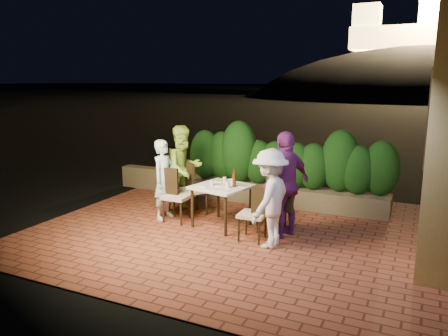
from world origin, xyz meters
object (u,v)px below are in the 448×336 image
Objects in this scene: diner_green at (184,169)px; bowl at (230,181)px; beer_bottle at (234,178)px; chair_left_back at (193,189)px; diner_blue at (164,180)px; dining_table at (222,206)px; diner_purple at (286,184)px; chair_left_front at (177,195)px; chair_right_back at (272,207)px; parapet_lamp at (183,168)px; diner_white at (270,198)px; chair_right_front at (252,213)px.

bowl is at bearing -73.48° from diner_green.
beer_bottle reaches higher than chair_left_back.
diner_green is (0.12, 0.53, 0.11)m from diner_blue.
diner_purple is (1.17, 0.03, 0.51)m from dining_table.
bowl is (0.01, 0.33, 0.39)m from dining_table.
chair_right_back is at bearing 5.32° from chair_left_front.
diner_blue is at bearing -62.63° from diner_purple.
dining_table is 0.51m from bowl.
chair_left_back is 1.71m from parapet_lamp.
dining_table is 1.28m from diner_purple.
diner_blue is 1.95m from parapet_lamp.
diner_purple is at bearing -14.41° from bowl.
diner_blue is (-1.18, -0.04, 0.38)m from dining_table.
diner_white is (2.27, -0.50, 0.03)m from diner_blue.
bowl is (-0.23, 0.33, -0.14)m from beer_bottle.
parapet_lamp is (-3.02, 1.75, -0.32)m from diner_purple.
beer_bottle is 0.22× the size of diner_blue.
dining_table is 5.71× the size of bowl.
diner_white is at bearing -90.64° from diner_green.
diner_blue is at bearing -69.78° from parapet_lamp.
chair_left_back is 0.64m from diner_blue.
chair_right_back reaches higher than bowl.
beer_bottle reaches higher than bowl.
chair_right_back is (1.74, -0.36, -0.05)m from chair_left_back.
beer_bottle is (0.24, -0.00, 0.54)m from dining_table.
chair_left_back reaches higher than chair_right_back.
diner_white reaches higher than dining_table.
parapet_lamp is at bearing -18.14° from chair_right_back.
chair_left_back is at bearing 84.83° from chair_left_front.
diner_white reaches higher than chair_left_back.
chair_left_back is at bearing 2.04° from chair_right_back.
chair_left_front is 1.11× the size of chair_right_back.
bowl is at bearing 87.61° from dining_table.
bowl is at bearing -69.52° from diner_blue.
chair_right_front is (1.61, -0.31, -0.04)m from chair_left_front.
diner_green is at bearing 155.20° from dining_table.
parapet_lamp is at bearing 136.01° from dining_table.
dining_table is at bearing -89.77° from diner_green.
chair_left_back is (-0.81, 0.42, 0.13)m from dining_table.
chair_left_front is at bearing -62.39° from parapet_lamp.
chair_left_back is 2.06m from diner_purple.
bowl is 0.10× the size of diner_white.
dining_table is 1.29m from diner_white.
chair_left_front is 0.56× the size of diner_purple.
bowl is at bearing 124.85° from beer_bottle.
parapet_lamp is at bearing 117.60° from chair_left_front.
diner_blue is at bearing -178.45° from beer_bottle.
parapet_lamp is at bearing 139.51° from beer_bottle.
diner_blue is (-0.32, 0.06, 0.25)m from chair_left_front.
diner_purple is (0.42, 0.44, 0.43)m from chair_right_front.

